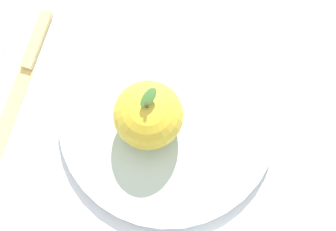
% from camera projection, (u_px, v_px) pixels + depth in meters
% --- Properties ---
extents(ground_plane, '(2.40, 2.40, 0.00)m').
position_uv_depth(ground_plane, '(141.00, 123.00, 0.61)').
color(ground_plane, silver).
extents(dinner_plate, '(0.26, 0.26, 0.02)m').
position_uv_depth(dinner_plate, '(168.00, 118.00, 0.60)').
color(dinner_plate, '#B2C6B2').
rests_on(dinner_plate, ground_plane).
extents(apple, '(0.08, 0.08, 0.09)m').
position_uv_depth(apple, '(148.00, 118.00, 0.56)').
color(apple, gold).
rests_on(apple, dinner_plate).
extents(knife, '(0.20, 0.02, 0.01)m').
position_uv_depth(knife, '(26.00, 70.00, 0.62)').
color(knife, '#D8B766').
rests_on(knife, ground_plane).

